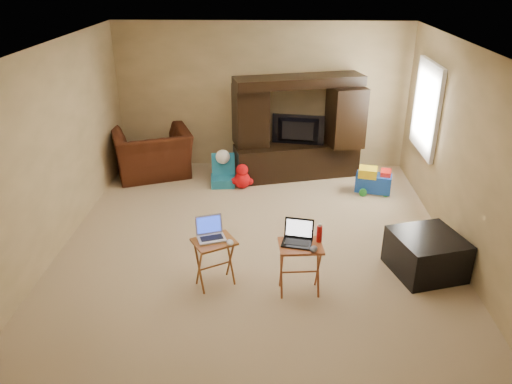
{
  "coord_description": "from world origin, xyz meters",
  "views": [
    {
      "loc": [
        0.19,
        -5.73,
        3.36
      ],
      "look_at": [
        0.0,
        -0.2,
        0.8
      ],
      "focal_mm": 35.0,
      "sensor_mm": 36.0,
      "label": 1
    }
  ],
  "objects_px": {
    "child_rocker": "(222,171)",
    "push_toy": "(374,180)",
    "laptop_right": "(297,234)",
    "mouse_right": "(314,249)",
    "recliner": "(152,153)",
    "plush_toy": "(242,176)",
    "tray_table_left": "(215,263)",
    "tray_table_right": "(300,269)",
    "water_bottle": "(319,234)",
    "entertainment_center": "(298,128)",
    "ottoman": "(426,254)",
    "mouse_left": "(230,242)",
    "television": "(298,131)"
  },
  "relations": [
    {
      "from": "child_rocker",
      "to": "tray_table_right",
      "type": "height_order",
      "value": "tray_table_right"
    },
    {
      "from": "television",
      "to": "recliner",
      "type": "relative_size",
      "value": 0.7
    },
    {
      "from": "laptop_right",
      "to": "recliner",
      "type": "bearing_deg",
      "value": 136.27
    },
    {
      "from": "recliner",
      "to": "plush_toy",
      "type": "bearing_deg",
      "value": 141.14
    },
    {
      "from": "push_toy",
      "to": "mouse_right",
      "type": "xyz_separation_m",
      "value": [
        -1.17,
        -2.83,
        0.42
      ]
    },
    {
      "from": "mouse_right",
      "to": "mouse_left",
      "type": "bearing_deg",
      "value": 169.78
    },
    {
      "from": "ottoman",
      "to": "tray_table_left",
      "type": "relative_size",
      "value": 1.3
    },
    {
      "from": "recliner",
      "to": "mouse_left",
      "type": "height_order",
      "value": "recliner"
    },
    {
      "from": "push_toy",
      "to": "tray_table_right",
      "type": "xyz_separation_m",
      "value": [
        -1.3,
        -2.71,
        0.09
      ]
    },
    {
      "from": "push_toy",
      "to": "ottoman",
      "type": "distance_m",
      "value": 2.26
    },
    {
      "from": "television",
      "to": "ottoman",
      "type": "height_order",
      "value": "television"
    },
    {
      "from": "entertainment_center",
      "to": "recliner",
      "type": "bearing_deg",
      "value": 166.11
    },
    {
      "from": "tray_table_left",
      "to": "tray_table_right",
      "type": "xyz_separation_m",
      "value": [
        0.95,
        -0.11,
        0.02
      ]
    },
    {
      "from": "tray_table_left",
      "to": "tray_table_right",
      "type": "height_order",
      "value": "tray_table_right"
    },
    {
      "from": "tray_table_left",
      "to": "mouse_left",
      "type": "height_order",
      "value": "mouse_left"
    },
    {
      "from": "tray_table_right",
      "to": "water_bottle",
      "type": "height_order",
      "value": "water_bottle"
    },
    {
      "from": "tray_table_left",
      "to": "child_rocker",
      "type": "bearing_deg",
      "value": 63.63
    },
    {
      "from": "television",
      "to": "recliner",
      "type": "xyz_separation_m",
      "value": [
        -2.45,
        -0.0,
        -0.42
      ]
    },
    {
      "from": "push_toy",
      "to": "tray_table_right",
      "type": "height_order",
      "value": "tray_table_right"
    },
    {
      "from": "child_rocker",
      "to": "tray_table_left",
      "type": "xyz_separation_m",
      "value": [
        0.18,
        -2.79,
        0.03
      ]
    },
    {
      "from": "recliner",
      "to": "mouse_right",
      "type": "xyz_separation_m",
      "value": [
        2.49,
        -3.41,
        0.23
      ]
    },
    {
      "from": "child_rocker",
      "to": "push_toy",
      "type": "xyz_separation_m",
      "value": [
        2.43,
        -0.19,
        -0.04
      ]
    },
    {
      "from": "push_toy",
      "to": "laptop_right",
      "type": "distance_m",
      "value": 3.05
    },
    {
      "from": "laptop_right",
      "to": "mouse_right",
      "type": "relative_size",
      "value": 2.58
    },
    {
      "from": "plush_toy",
      "to": "water_bottle",
      "type": "height_order",
      "value": "water_bottle"
    },
    {
      "from": "recliner",
      "to": "tray_table_left",
      "type": "relative_size",
      "value": 2.17
    },
    {
      "from": "entertainment_center",
      "to": "plush_toy",
      "type": "height_order",
      "value": "entertainment_center"
    },
    {
      "from": "entertainment_center",
      "to": "ottoman",
      "type": "distance_m",
      "value": 3.27
    },
    {
      "from": "plush_toy",
      "to": "child_rocker",
      "type": "bearing_deg",
      "value": 163.35
    },
    {
      "from": "recliner",
      "to": "ottoman",
      "type": "height_order",
      "value": "recliner"
    },
    {
      "from": "child_rocker",
      "to": "mouse_right",
      "type": "xyz_separation_m",
      "value": [
        1.26,
        -3.02,
        0.38
      ]
    },
    {
      "from": "television",
      "to": "water_bottle",
      "type": "relative_size",
      "value": 4.66
    },
    {
      "from": "television",
      "to": "tray_table_right",
      "type": "distance_m",
      "value": 3.33
    },
    {
      "from": "push_toy",
      "to": "plush_toy",
      "type": "bearing_deg",
      "value": -168.43
    },
    {
      "from": "tray_table_left",
      "to": "laptop_right",
      "type": "xyz_separation_m",
      "value": [
        0.91,
        -0.09,
        0.44
      ]
    },
    {
      "from": "mouse_left",
      "to": "ottoman",
      "type": "bearing_deg",
      "value": 10.39
    },
    {
      "from": "ottoman",
      "to": "water_bottle",
      "type": "bearing_deg",
      "value": -163.92
    },
    {
      "from": "recliner",
      "to": "plush_toy",
      "type": "height_order",
      "value": "recliner"
    },
    {
      "from": "mouse_right",
      "to": "tray_table_right",
      "type": "bearing_deg",
      "value": 137.29
    },
    {
      "from": "ottoman",
      "to": "tray_table_right",
      "type": "bearing_deg",
      "value": -163.14
    },
    {
      "from": "child_rocker",
      "to": "push_toy",
      "type": "relative_size",
      "value": 0.9
    },
    {
      "from": "entertainment_center",
      "to": "ottoman",
      "type": "relative_size",
      "value": 2.82
    },
    {
      "from": "recliner",
      "to": "tray_table_right",
      "type": "relative_size",
      "value": 2.05
    },
    {
      "from": "ottoman",
      "to": "entertainment_center",
      "type": "bearing_deg",
      "value": 116.16
    },
    {
      "from": "television",
      "to": "tray_table_right",
      "type": "xyz_separation_m",
      "value": [
        -0.09,
        -3.29,
        -0.52
      ]
    },
    {
      "from": "tray_table_right",
      "to": "mouse_left",
      "type": "height_order",
      "value": "mouse_left"
    },
    {
      "from": "mouse_left",
      "to": "mouse_right",
      "type": "xyz_separation_m",
      "value": [
        0.89,
        -0.16,
        0.04
      ]
    },
    {
      "from": "water_bottle",
      "to": "mouse_right",
      "type": "bearing_deg",
      "value": -109.29
    },
    {
      "from": "mouse_left",
      "to": "water_bottle",
      "type": "relative_size",
      "value": 0.62
    },
    {
      "from": "entertainment_center",
      "to": "mouse_right",
      "type": "distance_m",
      "value": 3.47
    }
  ]
}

